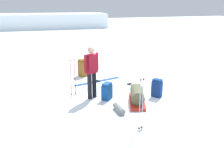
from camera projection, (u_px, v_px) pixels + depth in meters
ground_plane at (112, 94)px, 8.24m from camera, size 80.00×80.00×0.00m
distant_snow_ridge at (24, 21)px, 28.81m from camera, size 19.71×5.93×1.71m
skier_standing at (92, 70)px, 7.61m from camera, size 0.52×0.35×1.70m
ski_pair_near at (129, 84)px, 9.12m from camera, size 1.52×1.54×0.05m
ski_pair_far at (97, 81)px, 9.48m from camera, size 1.95×0.66×0.05m
backpack_large_dark at (157, 88)px, 7.90m from camera, size 0.37×0.39×0.60m
backpack_bright at (107, 91)px, 7.68m from camera, size 0.41×0.41×0.55m
backpack_small_spare at (82, 68)px, 10.11m from camera, size 0.35×0.41×0.72m
ski_poles_planted_near at (141, 102)px, 5.68m from camera, size 0.15×0.10×1.32m
ski_poles_planted_far at (73, 76)px, 7.87m from camera, size 0.21×0.11×1.25m
gear_sled at (137, 96)px, 7.43m from camera, size 0.87×1.36×0.49m
sleeping_mat_rolled at (119, 109)px, 6.85m from camera, size 0.20×0.56×0.18m
thermos_bottle at (89, 85)px, 8.66m from camera, size 0.07×0.07×0.26m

